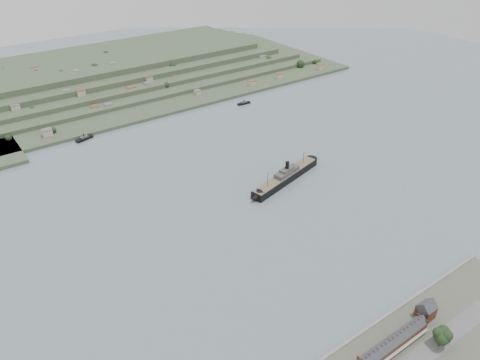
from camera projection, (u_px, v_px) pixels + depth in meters
ground at (242, 215)px, 405.76m from camera, size 1400.00×1400.00×0.00m
terrace_row at (393, 343)px, 280.28m from camera, size 55.60×9.80×11.07m
gabled_building at (426, 310)px, 301.14m from camera, size 10.40×10.18×14.09m
far_peninsula at (101, 76)px, 687.21m from camera, size 760.00×309.00×30.00m
steamship at (284, 178)px, 450.63m from camera, size 101.75×35.04×24.76m
ferry_west at (84, 138)px, 531.78m from camera, size 21.32×11.01×7.70m
ferry_east at (244, 103)px, 624.74m from camera, size 18.44×6.14×6.81m
fig_tree at (443, 336)px, 280.14m from camera, size 12.81×11.10×14.30m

